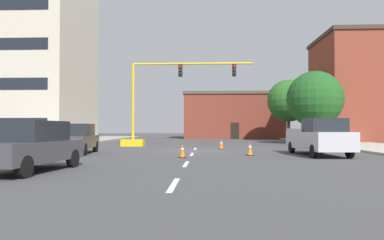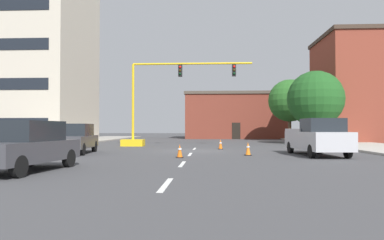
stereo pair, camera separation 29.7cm
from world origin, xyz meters
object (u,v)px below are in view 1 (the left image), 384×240
tree_right_mid (315,99)px  traffic_cone_roadside_a (221,144)px  sedan_dark_gray_mid_left (30,146)px  traffic_signal_gantry (151,118)px  pickup_truck_silver (319,137)px  sedan_dark_gray_near_left (76,138)px  tree_right_far (288,101)px  traffic_cone_roadside_b (250,149)px  traffic_cone_roadside_c (182,151)px

tree_right_mid → traffic_cone_roadside_a: 12.66m
sedan_dark_gray_mid_left → traffic_cone_roadside_a: size_ratio=6.75×
traffic_signal_gantry → traffic_cone_roadside_a: 7.14m
pickup_truck_silver → traffic_cone_roadside_a: (-5.08, 5.58, -0.64)m
pickup_truck_silver → sedan_dark_gray_near_left: bearing=176.5°
tree_right_far → sedan_dark_gray_mid_left: size_ratio=1.51×
traffic_cone_roadside_a → sedan_dark_gray_near_left: bearing=-151.2°
sedan_dark_gray_near_left → sedan_dark_gray_mid_left: size_ratio=1.00×
pickup_truck_silver → traffic_cone_roadside_b: (-3.74, -0.22, -0.61)m
traffic_cone_roadside_c → sedan_dark_gray_mid_left: bearing=-129.1°
traffic_cone_roadside_b → sedan_dark_gray_mid_left: bearing=-137.7°
traffic_signal_gantry → traffic_cone_roadside_a: (5.62, -3.93, -2.00)m
tree_right_far → pickup_truck_silver: size_ratio=1.28×
tree_right_far → traffic_cone_roadside_b: (-6.98, -22.23, -4.25)m
tree_right_far → sedan_dark_gray_near_left: bearing=-128.7°
sedan_dark_gray_near_left → traffic_cone_roadside_b: size_ratio=6.32×
sedan_dark_gray_near_left → traffic_cone_roadside_c: size_ratio=6.78×
pickup_truck_silver → traffic_cone_roadside_c: pickup_truck_silver is taller
sedan_dark_gray_near_left → traffic_cone_roadside_a: (8.63, 4.75, -0.55)m
traffic_cone_roadside_b → traffic_cone_roadside_c: traffic_cone_roadside_b is taller
traffic_signal_gantry → sedan_dark_gray_near_left: traffic_signal_gantry is taller
sedan_dark_gray_mid_left → traffic_signal_gantry: bearing=85.3°
pickup_truck_silver → sedan_dark_gray_near_left: size_ratio=1.18×
traffic_signal_gantry → sedan_dark_gray_mid_left: 17.48m
traffic_cone_roadside_a → traffic_signal_gantry: bearing=145.0°
traffic_signal_gantry → tree_right_far: size_ratio=1.51×
tree_right_mid → tree_right_far: size_ratio=0.95×
tree_right_mid → traffic_cone_roadside_c: bearing=-125.4°
pickup_truck_silver → traffic_cone_roadside_a: pickup_truck_silver is taller
pickup_truck_silver → traffic_cone_roadside_b: pickup_truck_silver is taller
traffic_cone_roadside_b → traffic_cone_roadside_c: bearing=-154.6°
traffic_signal_gantry → traffic_cone_roadside_c: bearing=-73.4°
sedan_dark_gray_near_left → traffic_cone_roadside_c: 6.99m
pickup_truck_silver → traffic_cone_roadside_a: 7.57m
tree_right_far → traffic_cone_roadside_b: size_ratio=9.54×
traffic_signal_gantry → pickup_truck_silver: bearing=-41.6°
traffic_signal_gantry → sedan_dark_gray_mid_left: (-1.44, -17.36, -1.45)m
traffic_signal_gantry → tree_right_mid: traffic_signal_gantry is taller
traffic_cone_roadside_a → traffic_cone_roadside_c: size_ratio=1.00×
sedan_dark_gray_near_left → traffic_cone_roadside_b: bearing=-6.0°
sedan_dark_gray_near_left → traffic_cone_roadside_b: sedan_dark_gray_near_left is taller
sedan_dark_gray_near_left → traffic_cone_roadside_b: (9.97, -1.05, -0.52)m
tree_right_mid → traffic_cone_roadside_c: size_ratio=9.77×
traffic_cone_roadside_b → pickup_truck_silver: bearing=3.4°
tree_right_far → traffic_signal_gantry: bearing=-138.1°
traffic_signal_gantry → tree_right_mid: 15.23m
traffic_cone_roadside_b → tree_right_far: bearing=72.6°
tree_right_far → traffic_cone_roadside_a: 18.91m
traffic_cone_roadside_c → tree_right_far: bearing=66.2°
traffic_cone_roadside_b → traffic_cone_roadside_a: bearing=103.0°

